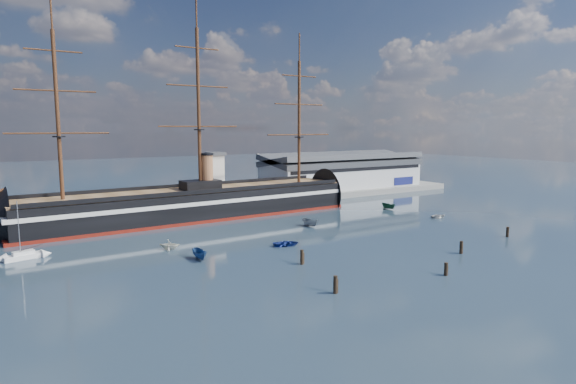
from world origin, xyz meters
TOP-DOWN VIEW (x-y plane):
  - ground at (0.00, 40.00)m, footprint 600.00×600.00m
  - quay at (10.00, 76.00)m, footprint 180.00×18.00m
  - warehouse at (58.00, 80.00)m, footprint 63.00×21.00m
  - quay_tower at (3.00, 73.00)m, footprint 5.00×5.00m
  - warship at (-11.13, 60.00)m, footprint 113.12×19.00m
  - sailboat at (-51.37, 38.91)m, footprint 7.14×3.46m
  - motorboat_a at (-23.97, 20.81)m, footprint 6.12×2.51m
  - motorboat_b at (-4.93, 21.01)m, footprint 2.37×3.63m
  - motorboat_c at (10.76, 34.56)m, footprint 6.30×3.03m
  - motorboat_d at (-26.17, 31.18)m, footprint 5.80×6.68m
  - motorboat_e at (46.94, 25.11)m, footprint 1.24×2.97m
  - motorboat_f at (45.42, 42.63)m, footprint 5.89×2.71m
  - piling_near_left at (-14.35, -7.22)m, footprint 0.64×0.64m
  - piling_near_mid at (6.43, -10.22)m, footprint 0.64×0.64m
  - piling_near_right at (20.30, -2.55)m, footprint 0.64×0.64m
  - piling_far_right at (41.14, 1.18)m, footprint 0.64×0.64m
  - piling_extra at (-9.84, 8.05)m, footprint 0.64×0.64m

SIDE VIEW (x-z plane):
  - ground at x=0.00m, z-range 0.00..0.00m
  - quay at x=10.00m, z-range -1.00..1.00m
  - motorboat_a at x=-23.97m, z-range -1.20..1.20m
  - motorboat_b at x=-4.93m, z-range -0.79..0.79m
  - motorboat_c at x=10.76m, z-range -1.21..1.21m
  - motorboat_d at x=-26.17m, z-range -1.15..1.15m
  - motorboat_e at x=46.94m, z-range -0.69..0.69m
  - motorboat_f at x=45.42m, z-range -1.14..1.14m
  - piling_near_left at x=-14.35m, z-range -1.69..1.69m
  - piling_near_mid at x=6.43m, z-range -1.44..1.44m
  - piling_near_right at x=20.30m, z-range -1.59..1.59m
  - piling_far_right at x=41.14m, z-range -1.49..1.49m
  - piling_extra at x=-9.84m, z-range -1.68..1.68m
  - sailboat at x=-51.37m, z-range -4.80..6.20m
  - warship at x=-11.13m, z-range -22.93..31.01m
  - warehouse at x=58.00m, z-range 2.18..13.78m
  - quay_tower at x=3.00m, z-range 2.25..17.25m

